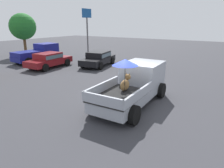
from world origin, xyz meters
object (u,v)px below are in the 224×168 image
Objects in this scene: parked_sedan_far at (98,58)px; pickup_truck_main at (135,84)px; parked_sedan_near at (49,59)px; motel_sign at (87,24)px; pickup_truck_far at (39,53)px.

pickup_truck_main is at bearing 37.54° from parked_sedan_far.
parked_sedan_near is 0.97× the size of parked_sedan_far.
parked_sedan_far is 4.98m from motel_sign.
pickup_truck_main is 14.01m from pickup_truck_far.
motel_sign reaches higher than parked_sedan_near.
parked_sedan_near and parked_sedan_far have the same top height.
parked_sedan_near is at bearing -58.11° from parked_sedan_far.
pickup_truck_main is at bearing -130.73° from motel_sign.
motel_sign is (2.43, 3.19, 2.96)m from parked_sedan_far.
pickup_truck_main is 0.97× the size of motel_sign.
parked_sedan_far is (2.98, -3.30, 0.00)m from parked_sedan_near.
pickup_truck_main is 1.12× the size of parked_sedan_far.
motel_sign is (4.04, -3.21, 2.83)m from pickup_truck_far.
parked_sedan_far is (1.62, -6.40, -0.13)m from pickup_truck_far.
pickup_truck_main is 1.05× the size of pickup_truck_far.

